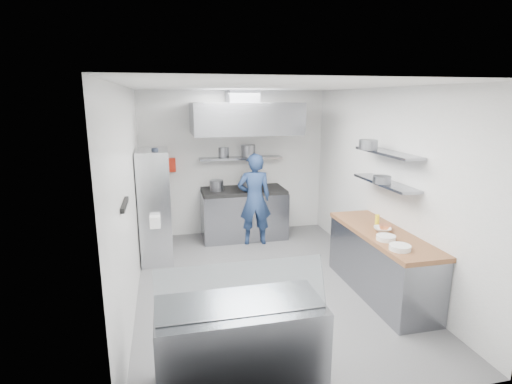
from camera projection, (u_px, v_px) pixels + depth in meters
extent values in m
plane|color=#4E4E50|center=(265.00, 284.00, 5.82)|extent=(5.00, 5.00, 0.00)
plane|color=silver|center=(266.00, 86.00, 5.18)|extent=(5.00, 5.00, 0.00)
cube|color=white|center=(234.00, 163.00, 7.87)|extent=(3.60, 2.80, 0.02)
cube|color=white|center=(345.00, 261.00, 3.13)|extent=(3.60, 2.80, 0.02)
cube|color=white|center=(130.00, 198.00, 5.10)|extent=(2.80, 5.00, 0.02)
cube|color=white|center=(384.00, 185.00, 5.89)|extent=(2.80, 5.00, 0.02)
cube|color=gray|center=(244.00, 215.00, 7.73)|extent=(1.60, 0.80, 0.90)
cube|color=black|center=(243.00, 191.00, 7.62)|extent=(1.57, 0.78, 0.06)
cylinder|color=slate|center=(217.00, 185.00, 7.45)|extent=(0.26, 0.26, 0.20)
cylinder|color=slate|center=(248.00, 182.00, 7.70)|extent=(0.31, 0.31, 0.24)
cube|color=gray|center=(241.00, 158.00, 7.71)|extent=(1.60, 0.30, 0.04)
cylinder|color=slate|center=(223.00, 151.00, 7.84)|extent=(0.25, 0.25, 0.18)
cylinder|color=slate|center=(248.00, 150.00, 7.84)|extent=(0.27, 0.27, 0.22)
cube|color=gray|center=(245.00, 118.00, 7.14)|extent=(1.90, 1.15, 0.55)
cube|color=slate|center=(242.00, 96.00, 7.27)|extent=(0.55, 0.55, 0.24)
cube|color=red|center=(170.00, 165.00, 7.53)|extent=(0.22, 0.10, 0.26)
imported|color=navy|center=(254.00, 199.00, 7.29)|extent=(0.66, 0.47, 1.70)
cube|color=silver|center=(155.00, 205.00, 6.58)|extent=(0.50, 0.90, 1.85)
cube|color=white|center=(155.00, 222.00, 6.13)|extent=(0.16, 0.20, 0.18)
cube|color=yellow|center=(154.00, 182.00, 6.55)|extent=(0.15, 0.20, 0.18)
cylinder|color=black|center=(155.00, 154.00, 6.24)|extent=(0.11, 0.11, 0.18)
cube|color=black|center=(125.00, 205.00, 4.22)|extent=(0.04, 0.55, 0.05)
cube|color=gray|center=(380.00, 265.00, 5.48)|extent=(0.62, 2.00, 0.84)
cube|color=brown|center=(383.00, 234.00, 5.37)|extent=(0.65, 2.04, 0.06)
cylinder|color=white|center=(400.00, 247.00, 4.71)|extent=(0.25, 0.25, 0.06)
cylinder|color=white|center=(386.00, 238.00, 5.04)|extent=(0.24, 0.24, 0.06)
cylinder|color=#C56437|center=(385.00, 227.00, 5.46)|extent=(0.16, 0.16, 0.06)
cylinder|color=yellow|center=(377.00, 221.00, 5.52)|extent=(0.06, 0.06, 0.18)
imported|color=white|center=(382.00, 229.00, 5.37)|extent=(0.30, 0.30, 0.06)
cube|color=gray|center=(385.00, 183.00, 5.55)|extent=(0.30, 1.30, 0.04)
cube|color=gray|center=(387.00, 153.00, 5.45)|extent=(0.30, 1.30, 0.04)
cylinder|color=slate|center=(382.00, 180.00, 5.42)|extent=(0.24, 0.24, 0.10)
cylinder|color=slate|center=(368.00, 145.00, 5.62)|extent=(0.26, 0.26, 0.14)
cube|color=gray|center=(240.00, 347.00, 3.66)|extent=(1.50, 0.70, 0.85)
cube|color=silver|center=(242.00, 288.00, 3.40)|extent=(1.47, 0.19, 0.42)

